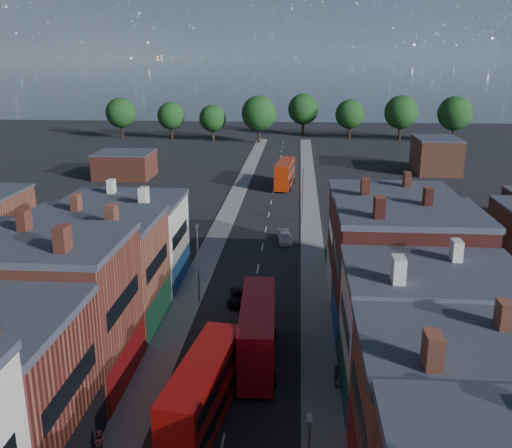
% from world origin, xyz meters
% --- Properties ---
extents(pavement_west, '(3.00, 200.00, 0.12)m').
position_xyz_m(pavement_west, '(-6.50, 50.00, 0.06)').
color(pavement_west, gray).
rests_on(pavement_west, ground).
extents(pavement_east, '(3.00, 200.00, 0.12)m').
position_xyz_m(pavement_east, '(6.50, 50.00, 0.06)').
color(pavement_east, gray).
rests_on(pavement_east, ground).
extents(lamp_post_2, '(0.25, 0.70, 8.12)m').
position_xyz_m(lamp_post_2, '(-5.20, 30.00, 4.70)').
color(lamp_post_2, slate).
rests_on(lamp_post_2, ground).
extents(lamp_post_3, '(0.25, 0.70, 8.12)m').
position_xyz_m(lamp_post_3, '(5.20, 60.00, 4.70)').
color(lamp_post_3, slate).
rests_on(lamp_post_3, ground).
extents(bus_0, '(4.04, 11.47, 4.85)m').
position_xyz_m(bus_0, '(-1.50, 10.23, 2.62)').
color(bus_0, '#B50D0A').
rests_on(bus_0, ground).
extents(bus_1, '(3.31, 11.79, 5.05)m').
position_xyz_m(bus_1, '(1.50, 18.90, 2.73)').
color(bus_1, '#A10912').
rests_on(bus_1, ground).
extents(bus_2, '(3.71, 11.79, 5.01)m').
position_xyz_m(bus_2, '(1.97, 84.14, 2.70)').
color(bus_2, '#A82507').
rests_on(bus_2, ground).
extents(car_2, '(2.34, 4.67, 1.27)m').
position_xyz_m(car_2, '(-1.20, 30.32, 0.64)').
color(car_2, black).
rests_on(car_2, ground).
extents(car_3, '(2.27, 4.63, 1.30)m').
position_xyz_m(car_3, '(2.90, 50.23, 0.65)').
color(car_3, silver).
rests_on(car_3, ground).
extents(ped_1, '(0.90, 0.59, 1.72)m').
position_xyz_m(ped_1, '(-7.42, 6.72, 0.98)').
color(ped_1, '#401919').
rests_on(ped_1, pavement_west).
extents(ped_3, '(0.53, 1.08, 1.80)m').
position_xyz_m(ped_3, '(7.59, 15.40, 1.02)').
color(ped_3, '#605952').
rests_on(ped_3, pavement_east).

